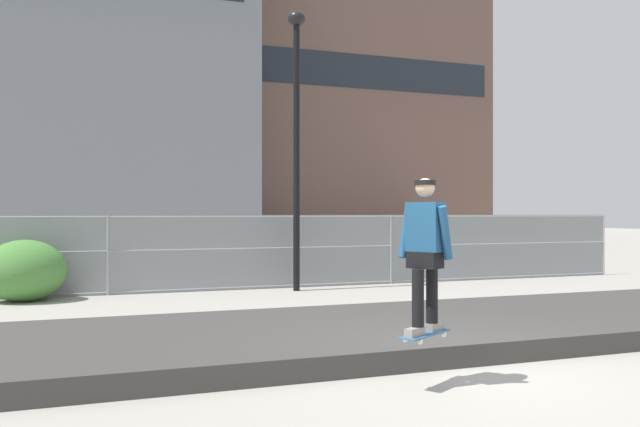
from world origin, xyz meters
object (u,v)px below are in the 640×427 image
Objects in this scene: parked_car_far at (485,243)px; parked_car_mid at (350,246)px; street_lamp at (296,117)px; shrub_left at (25,271)px; skateboard at (425,334)px; parked_car_near at (149,249)px; skater at (425,246)px.

parked_car_mid is at bearing -178.18° from parked_car_far.
street_lamp reaches higher than shrub_left.
skateboard is 16.76m from parked_car_far.
parked_car_near is at bearing 179.76° from parked_car_far.
shrub_left is (-14.64, -4.44, -0.17)m from parked_car_far.
parked_car_mid is (6.32, -0.22, 0.00)m from parked_car_near.
street_lamp reaches higher than parked_car_far.
street_lamp reaches higher than skater.
parked_car_mid is 2.65× the size of shrub_left.
street_lamp is at bearing -56.52° from parked_car_near.
skater is at bearing -126.57° from parked_car_far.
parked_car_near is 11.62m from parked_car_far.
skater is at bearing -62.69° from shrub_left.
parked_car_near is 1.00× the size of parked_car_far.
parked_car_near is (-1.64, 13.50, 0.27)m from skateboard.
skater reaches higher than parked_car_near.
skateboard is at bearing -62.69° from shrub_left.
parked_car_near is at bearing 96.93° from skateboard.
skateboard is 0.47× the size of skater.
skater is at bearing 180.00° from skateboard.
parked_car_far is 2.57× the size of shrub_left.
parked_car_mid is 1.03× the size of parked_car_far.
skater is 0.38× the size of parked_car_far.
parked_car_near is at bearing 96.93° from skater.
parked_car_mid is at bearing 53.58° from street_lamp.
parked_car_mid is at bearing 24.57° from shrub_left.
street_lamp reaches higher than parked_car_near.
parked_car_mid is at bearing 70.60° from skateboard.
skater is 10.19m from shrub_left.
parked_car_far is (5.30, 0.17, 0.00)m from parked_car_mid.
parked_car_near is 6.33m from parked_car_mid.
parked_car_far is (8.56, 4.58, -3.41)m from street_lamp.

